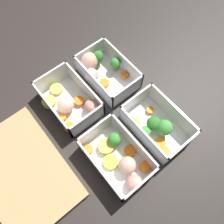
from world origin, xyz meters
name	(u,v)px	position (x,y,z in m)	size (l,w,h in m)	color
ground_plane	(112,115)	(0.00, 0.00, 0.00)	(4.00, 4.00, 0.00)	#282321
container_near_left	(156,126)	(-0.10, -0.06, 0.02)	(0.17, 0.11, 0.06)	white
container_near_right	(101,69)	(0.12, -0.06, 0.02)	(0.18, 0.12, 0.06)	white
container_far_left	(120,159)	(-0.11, 0.06, 0.02)	(0.18, 0.11, 0.06)	white
container_far_right	(70,103)	(0.09, 0.07, 0.02)	(0.17, 0.13, 0.06)	white
cutting_board	(24,171)	(0.02, 0.26, 0.01)	(0.28, 0.18, 0.02)	tan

